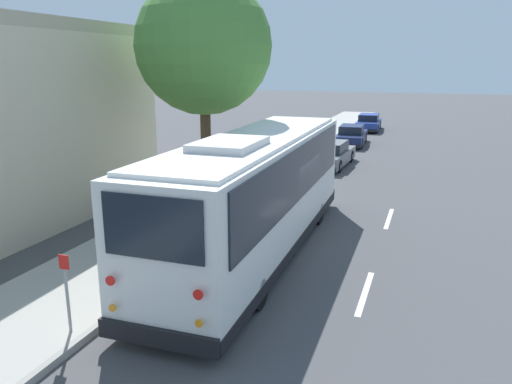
{
  "coord_description": "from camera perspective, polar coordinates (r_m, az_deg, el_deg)",
  "views": [
    {
      "loc": [
        -13.34,
        -4.06,
        5.12
      ],
      "look_at": [
        0.55,
        0.88,
        1.3
      ],
      "focal_mm": 35.0,
      "sensor_mm": 36.0,
      "label": 1
    }
  ],
  "objects": [
    {
      "name": "parked_sedan_navy",
      "position": [
        32.89,
        10.86,
        6.34
      ],
      "size": [
        4.63,
        1.86,
        1.27
      ],
      "rotation": [
        0.0,
        0.0,
        0.05
      ],
      "color": "#19234C",
      "rests_on": "ground"
    },
    {
      "name": "sign_post_near",
      "position": [
        10.16,
        -20.8,
        -10.7
      ],
      "size": [
        0.06,
        0.22,
        1.56
      ],
      "color": "gray",
      "rests_on": "sidewalk_slab"
    },
    {
      "name": "sign_post_far",
      "position": [
        11.31,
        -15.53,
        -7.61
      ],
      "size": [
        0.06,
        0.22,
        1.57
      ],
      "color": "gray",
      "rests_on": "sidewalk_slab"
    },
    {
      "name": "parked_sedan_blue",
      "position": [
        40.37,
        12.75,
        7.73
      ],
      "size": [
        4.63,
        1.85,
        1.28
      ],
      "rotation": [
        0.0,
        0.0,
        0.04
      ],
      "color": "navy",
      "rests_on": "ground"
    },
    {
      "name": "street_tree",
      "position": [
        17.58,
        -5.86,
        17.27
      ],
      "size": [
        4.59,
        4.59,
        8.52
      ],
      "color": "brown",
      "rests_on": "sidewalk_slab"
    },
    {
      "name": "shuttle_bus",
      "position": [
        13.4,
        0.04,
        0.33
      ],
      "size": [
        11.05,
        2.74,
        3.43
      ],
      "rotation": [
        0.0,
        0.0,
        0.01
      ],
      "color": "white",
      "rests_on": "ground"
    },
    {
      "name": "lane_stripe_mid",
      "position": [
        11.96,
        12.35,
        -11.17
      ],
      "size": [
        2.4,
        0.14,
        0.01
      ],
      "primitive_type": "cube",
      "color": "silver",
      "rests_on": "ground"
    },
    {
      "name": "lane_stripe_ahead",
      "position": [
        17.55,
        14.96,
        -2.94
      ],
      "size": [
        2.4,
        0.14,
        0.01
      ],
      "primitive_type": "cube",
      "color": "silver",
      "rests_on": "ground"
    },
    {
      "name": "ground_plane",
      "position": [
        14.86,
        2.52,
        -5.65
      ],
      "size": [
        160.0,
        160.0,
        0.0
      ],
      "primitive_type": "plane",
      "color": "#474749"
    },
    {
      "name": "sidewalk_slab",
      "position": [
        16.14,
        -9.39,
        -3.9
      ],
      "size": [
        80.0,
        3.15,
        0.15
      ],
      "primitive_type": "cube",
      "color": "#A3A099",
      "rests_on": "ground"
    },
    {
      "name": "curb_strip",
      "position": [
        15.44,
        -4.02,
        -4.59
      ],
      "size": [
        80.0,
        0.14,
        0.15
      ],
      "primitive_type": "cube",
      "color": "gray",
      "rests_on": "ground"
    },
    {
      "name": "parked_sedan_gray",
      "position": [
        25.83,
        8.47,
        4.25
      ],
      "size": [
        4.71,
        1.92,
        1.26
      ],
      "rotation": [
        0.0,
        0.0,
        -0.04
      ],
      "color": "slate",
      "rests_on": "ground"
    }
  ]
}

